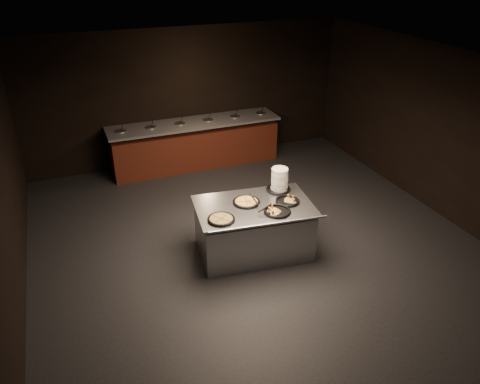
{
  "coord_description": "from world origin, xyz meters",
  "views": [
    {
      "loc": [
        -2.59,
        -5.62,
        4.35
      ],
      "look_at": [
        -0.25,
        0.3,
        0.97
      ],
      "focal_mm": 35.0,
      "sensor_mm": 36.0,
      "label": 1
    }
  ],
  "objects": [
    {
      "name": "room",
      "position": [
        0.0,
        0.0,
        1.45
      ],
      "size": [
        7.02,
        8.02,
        2.92
      ],
      "color": "black",
      "rests_on": "ground"
    },
    {
      "name": "salad_bar",
      "position": [
        0.0,
        3.56,
        0.44
      ],
      "size": [
        3.7,
        0.83,
        1.18
      ],
      "color": "#521B13",
      "rests_on": "ground"
    },
    {
      "name": "serving_counter",
      "position": [
        -0.12,
        0.04,
        0.41
      ],
      "size": [
        1.89,
        1.34,
        0.85
      ],
      "rotation": [
        0.0,
        0.0,
        -0.12
      ],
      "color": "silver",
      "rests_on": "ground"
    },
    {
      "name": "plate_stack",
      "position": [
        0.46,
        0.37,
        1.03
      ],
      "size": [
        0.27,
        0.27,
        0.37
      ],
      "primitive_type": "cylinder",
      "color": "white",
      "rests_on": "serving_counter"
    },
    {
      "name": "pan_veggie_whole",
      "position": [
        -0.73,
        -0.18,
        0.86
      ],
      "size": [
        0.4,
        0.4,
        0.04
      ],
      "rotation": [
        0.0,
        0.0,
        0.62
      ],
      "color": "black",
      "rests_on": "serving_counter"
    },
    {
      "name": "pan_cheese_whole",
      "position": [
        -0.2,
        0.16,
        0.86
      ],
      "size": [
        0.42,
        0.42,
        0.04
      ],
      "rotation": [
        0.0,
        0.0,
        -0.27
      ],
      "color": "black",
      "rests_on": "serving_counter"
    },
    {
      "name": "pan_cheese_slices_a",
      "position": [
        0.44,
        0.36,
        0.86
      ],
      "size": [
        0.39,
        0.39,
        0.04
      ],
      "rotation": [
        0.0,
        0.0,
        1.11
      ],
      "color": "black",
      "rests_on": "serving_counter"
    },
    {
      "name": "pan_cheese_slices_b",
      "position": [
        0.12,
        -0.27,
        0.86
      ],
      "size": [
        0.41,
        0.41,
        0.04
      ],
      "rotation": [
        0.0,
        0.0,
        1.89
      ],
      "color": "black",
      "rests_on": "serving_counter"
    },
    {
      "name": "pan_veggie_slices",
      "position": [
        0.4,
        -0.05,
        0.86
      ],
      "size": [
        0.37,
        0.37,
        0.04
      ],
      "rotation": [
        0.0,
        0.0,
        -0.71
      ],
      "color": "black",
      "rests_on": "serving_counter"
    },
    {
      "name": "server_left",
      "position": [
        -0.14,
        0.08,
        0.93
      ],
      "size": [
        0.19,
        0.34,
        0.17
      ],
      "rotation": [
        0.0,
        0.0,
        2.03
      ],
      "color": "silver",
      "rests_on": "serving_counter"
    },
    {
      "name": "server_right",
      "position": [
        -0.03,
        -0.27,
        0.93
      ],
      "size": [
        0.34,
        0.1,
        0.16
      ],
      "rotation": [
        0.0,
        0.0,
        -0.08
      ],
      "color": "silver",
      "rests_on": "serving_counter"
    }
  ]
}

